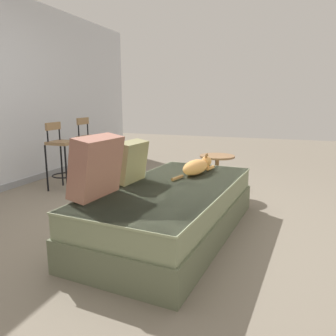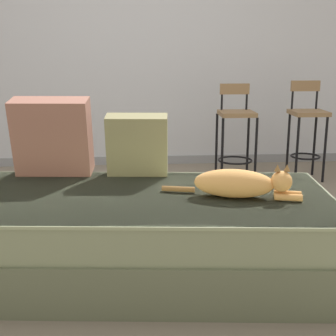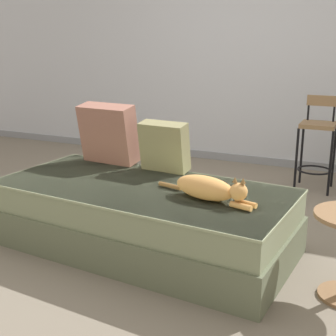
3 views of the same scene
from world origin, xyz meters
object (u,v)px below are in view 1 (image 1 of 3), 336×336
Objects in this scene: cat at (197,167)px; side_table at (217,169)px; bar_stool_by_doorway at (90,144)px; couch at (173,209)px; throw_pillow_middle at (131,161)px; throw_pillow_corner at (97,166)px; bar_stool_near_window at (62,153)px.

side_table is (0.86, -0.03, -0.20)m from cat.
couch is at bearing -130.14° from bar_stool_by_doorway.
bar_stool_by_doorway reaches higher than throw_pillow_middle.
side_table is at bearing -2.32° from cat.
couch is 2.30× the size of bar_stool_by_doorway.
bar_stool_by_doorway is 1.82× the size of side_table.
throw_pillow_middle is (-0.02, 0.40, 0.42)m from couch.
couch is 4.18× the size of side_table.
throw_pillow_middle reaches higher than cat.
cat is 0.78× the size of bar_stool_by_doorway.
couch is 2.50m from bar_stool_by_doorway.
side_table is at bearing -16.31° from throw_pillow_corner.
throw_pillow_corner reaches higher than cat.
bar_stool_by_doorway is 2.04m from side_table.
throw_pillow_corner is 0.53× the size of bar_stool_near_window.
cat reaches higher than couch.
throw_pillow_corner reaches higher than bar_stool_by_doorway.
bar_stool_near_window is (1.45, 1.46, -0.19)m from throw_pillow_corner.
side_table is (-0.22, -2.02, -0.20)m from bar_stool_by_doorway.
bar_stool_by_doorway is (2.13, 1.46, -0.16)m from throw_pillow_corner.
throw_pillow_corner is 2.59m from bar_stool_by_doorway.
throw_pillow_corner is at bearing -145.67° from bar_stool_by_doorway.
throw_pillow_middle is 2.21m from bar_stool_by_doorway.
bar_stool_near_window is (0.93, 1.50, -0.14)m from throw_pillow_middle.
bar_stool_near_window is at bearing 45.13° from throw_pillow_corner.
couch is 0.60m from cat.
throw_pillow_middle is at bearing 137.99° from cat.
throw_pillow_middle is 0.41× the size of bar_stool_by_doorway.
bar_stool_by_doorway is (0.68, 0.00, 0.03)m from bar_stool_near_window.
throw_pillow_corner is 0.52× the size of bar_stool_by_doorway.
throw_pillow_corner is 1.26× the size of throw_pillow_middle.
throw_pillow_corner is at bearing 153.42° from cat.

